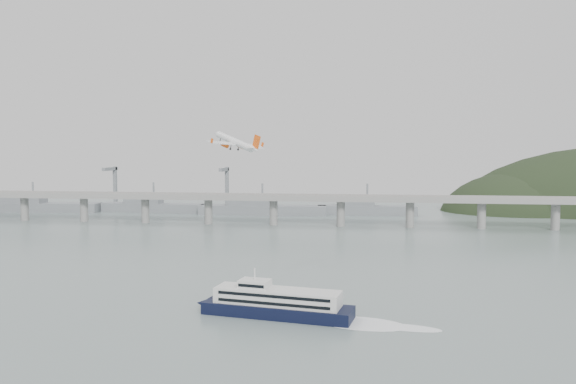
# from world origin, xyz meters

# --- Properties ---
(ground) EXTENTS (900.00, 900.00, 0.00)m
(ground) POSITION_xyz_m (0.00, 0.00, 0.00)
(ground) COLOR slate
(ground) RESTS_ON ground
(bridge) EXTENTS (800.00, 22.00, 23.90)m
(bridge) POSITION_xyz_m (-1.15, 200.00, 17.65)
(bridge) COLOR gray
(bridge) RESTS_ON ground
(distant_fleet) EXTENTS (453.00, 60.90, 40.00)m
(distant_fleet) POSITION_xyz_m (-155.36, 265.08, 6.22)
(distant_fleet) COLOR slate
(distant_fleet) RESTS_ON ground
(ferry) EXTENTS (84.31, 25.09, 15.98)m
(ferry) POSITION_xyz_m (7.15, -26.67, 4.33)
(ferry) COLOR black
(ferry) RESTS_ON ground
(airliner) EXTENTS (33.41, 31.92, 13.95)m
(airliner) POSITION_xyz_m (-33.32, 89.25, 60.29)
(airliner) COLOR white
(airliner) RESTS_ON ground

